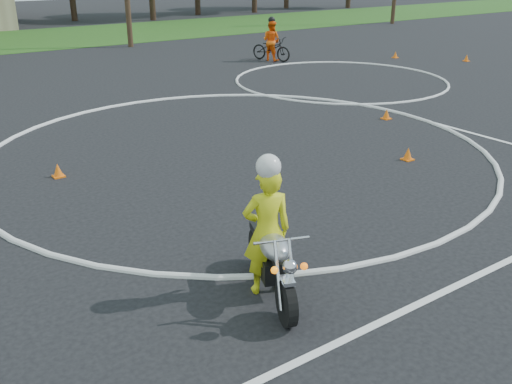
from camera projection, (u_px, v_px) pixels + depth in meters
ground at (318, 189)px, 11.66m from camera, size 120.00×120.00×0.00m
grass_strip at (5, 41)px, 32.13m from camera, size 120.00×10.00×0.02m
course_markings at (276, 125)px, 16.10m from camera, size 19.05×19.05×0.12m
primary_motorcycle at (272, 261)px, 7.78m from camera, size 1.02×2.01×1.10m
rider_primary_grp at (267, 228)px, 7.72m from camera, size 0.79×0.65×2.05m
rider_second_grp at (271, 45)px, 25.91m from camera, size 1.34×2.14×1.95m
traffic_cones at (372, 95)px, 18.97m from camera, size 20.08×10.54×0.30m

